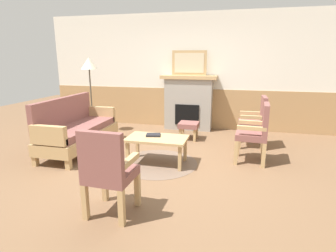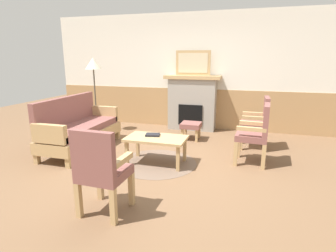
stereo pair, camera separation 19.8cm
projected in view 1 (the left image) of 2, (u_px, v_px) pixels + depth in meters
ground_plane at (163, 164)px, 4.46m from camera, size 14.00×14.00×0.00m
wall_back at (191, 73)px, 6.59m from camera, size 7.20×0.14×2.70m
fireplace at (188, 102)px, 6.51m from camera, size 1.30×0.44×1.28m
framed_picture at (189, 63)px, 6.29m from camera, size 0.80×0.04×0.56m
couch at (77, 130)px, 5.02m from camera, size 0.70×1.80×0.98m
coffee_table at (157, 141)px, 4.40m from camera, size 0.96×0.56×0.44m
round_rug at (157, 163)px, 4.49m from camera, size 1.31×1.31×0.01m
book_on_table at (153, 135)px, 4.47m from camera, size 0.26×0.21×0.03m
footstool at (189, 126)px, 5.75m from camera, size 0.40×0.40×0.36m
armchair_near_fireplace at (256, 130)px, 4.42m from camera, size 0.51×0.51×0.98m
armchair_by_window_left at (256, 119)px, 5.20m from camera, size 0.49×0.49×0.98m
armchair_front_left at (108, 169)px, 2.88m from camera, size 0.50×0.50×0.98m
floor_lamp_by_couch at (89, 68)px, 6.04m from camera, size 0.36×0.36×1.68m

